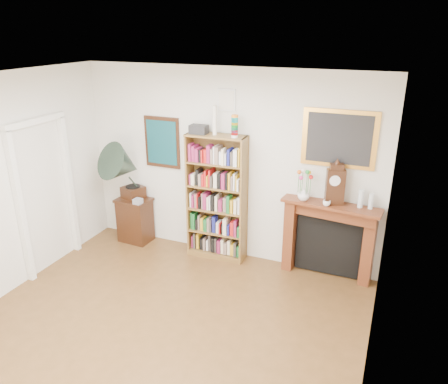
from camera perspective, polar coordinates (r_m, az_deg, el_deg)
name	(u,v)px	position (r m, az deg, el deg)	size (l,w,h in m)	color
room	(129,239)	(4.29, -12.30, -5.96)	(4.51, 5.01, 2.81)	#543719
door_casing	(44,183)	(6.53, -22.42, 1.07)	(0.08, 1.02, 2.17)	white
teal_poster	(162,142)	(6.70, -8.08, 6.43)	(0.58, 0.04, 0.78)	black
small_picture	(227,100)	(6.10, 0.34, 11.94)	(0.26, 0.04, 0.30)	white
gilt_painting	(339,139)	(5.79, 14.79, 6.72)	(0.95, 0.04, 0.75)	gold
bookshelf	(216,191)	(6.33, -1.00, 0.12)	(0.88, 0.34, 2.17)	brown
side_cabinet	(135,220)	(7.21, -11.52, -3.59)	(0.53, 0.39, 0.73)	black
fireplace	(329,233)	(6.16, 13.54, -5.26)	(1.33, 0.44, 1.10)	#532513
gramophone	(125,168)	(6.82, -12.82, 3.13)	(0.81, 0.90, 0.98)	black
cd_stack	(138,201)	(6.86, -11.19, -1.19)	(0.12, 0.12, 0.08)	#AEAEBB
mantel_clock	(335,185)	(5.84, 14.32, 0.90)	(0.26, 0.19, 0.55)	black
flower_vase	(304,194)	(5.94, 10.37, -0.30)	(0.16, 0.16, 0.17)	silver
teacup	(327,203)	(5.83, 13.25, -1.41)	(0.10, 0.10, 0.08)	white
bottle_left	(361,199)	(5.87, 17.43, -0.83)	(0.07, 0.07, 0.24)	silver
bottle_right	(371,201)	(5.87, 18.65, -1.17)	(0.06, 0.06, 0.20)	silver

